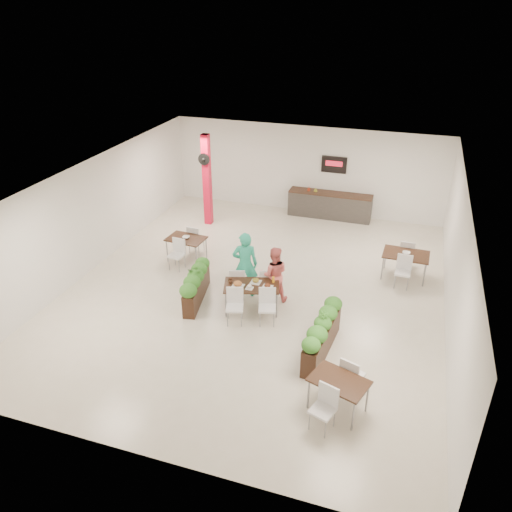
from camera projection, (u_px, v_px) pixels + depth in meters
The scene contains 12 objects.
ground at pixel (256, 289), 13.90m from camera, with size 12.00×12.00×0.00m, color beige.
room_shell at pixel (256, 223), 12.96m from camera, with size 10.10×12.10×3.22m.
red_column at pixel (207, 179), 17.14m from camera, with size 0.40×0.41×3.20m.
service_counter at pixel (330, 205), 18.16m from camera, with size 3.00×0.64×2.20m.
main_table at pixel (251, 289), 12.71m from camera, with size 1.63×1.90×0.92m.
diner_man at pixel (245, 265), 13.24m from camera, with size 0.68×0.44×1.86m, color #29B38E.
diner_woman at pixel (274, 274), 13.09m from camera, with size 0.75×0.59×1.55m, color #EE6C6A.
planter_left at pixel (196, 283), 13.19m from camera, with size 0.69×1.95×1.03m.
planter_right at pixel (322, 334), 11.22m from camera, with size 0.56×2.13×1.12m.
side_table_a at pixel (186, 242), 15.14m from camera, with size 1.19×1.65×0.92m.
side_table_b at pixel (406, 257), 14.22m from camera, with size 1.30×1.63×0.92m.
side_table_c at pixel (339, 386), 9.60m from camera, with size 1.26×1.67×0.92m.
Camera 1 is at (3.66, -11.28, 7.31)m, focal length 35.00 mm.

